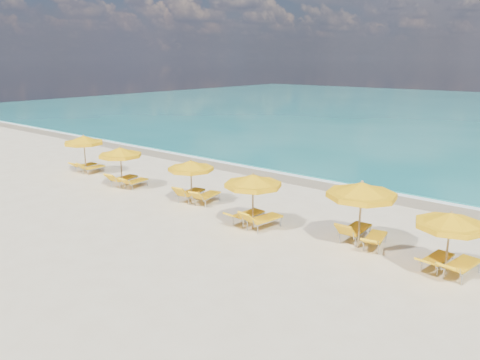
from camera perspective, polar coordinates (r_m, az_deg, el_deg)
The scene contains 22 objects.
ground_plane at distance 20.35m, azimuth -2.70°, elevation -4.09°, with size 120.00×120.00×0.00m, color beige.
wet_sand_band at distance 26.07m, azimuth 8.29°, elevation -0.04°, with size 120.00×2.60×0.01m, color tan.
foam_line at distance 26.74m, azimuth 9.19°, elevation 0.30°, with size 120.00×1.20×0.03m, color white.
whitecap_near at distance 37.14m, azimuth 8.15°, elevation 4.34°, with size 14.00×0.36×0.05m, color white.
umbrella_1 at distance 28.54m, azimuth -18.53°, elevation 4.60°, with size 2.61×2.61×2.27m.
umbrella_2 at distance 24.58m, azimuth -14.39°, elevation 3.26°, with size 2.82×2.82×2.21m.
umbrella_3 at distance 21.30m, azimuth -6.02°, elevation 1.71°, with size 2.08×2.08×2.11m.
umbrella_4 at distance 18.02m, azimuth 1.60°, elevation -0.14°, with size 2.26×2.26×2.27m.
umbrella_5 at distance 16.61m, azimuth 14.61°, elevation -1.27°, with size 2.89×2.89×2.47m.
umbrella_6 at distance 15.38m, azimuth 24.30°, elevation -4.57°, with size 2.20×2.20×2.12m.
lounger_1_left at distance 29.44m, azimuth -18.35°, elevation 1.46°, with size 0.74×1.74×0.70m.
lounger_1_right at distance 28.65m, azimuth -17.49°, elevation 1.19°, with size 0.59×1.64×0.77m.
lounger_2_left at distance 25.40m, azimuth -14.01°, elevation -0.16°, with size 0.92×1.96×0.88m.
lounger_2_right at distance 24.87m, azimuth -12.60°, elevation -0.46°, with size 0.78×1.75×0.74m.
lounger_3_left at distance 22.18m, azimuth -6.04°, elevation -1.93°, with size 0.93×1.93×0.92m.
lounger_3_right at distance 21.69m, azimuth -4.05°, elevation -2.28°, with size 0.95×1.93×0.84m.
lounger_4_left at distance 19.10m, azimuth 0.91°, elevation -4.64°, with size 0.75×1.92×0.69m.
lounger_4_right at distance 18.51m, azimuth 2.87°, elevation -5.23°, with size 0.92×1.98×0.92m.
lounger_5_left at distance 17.86m, azimuth 13.80°, elevation -6.38°, with size 0.75×2.00×0.95m.
lounger_5_right at distance 17.41m, azimuth 16.11°, elevation -7.23°, with size 0.91×1.88×0.69m.
lounger_6_left at distance 16.39m, azimuth 22.85°, elevation -9.26°, with size 0.77×1.80×0.63m.
lounger_6_right at distance 16.14m, azimuth 25.35°, elevation -9.82°, with size 0.90×1.98×0.74m.
Camera 1 is at (13.00, -14.24, 6.51)m, focal length 35.00 mm.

